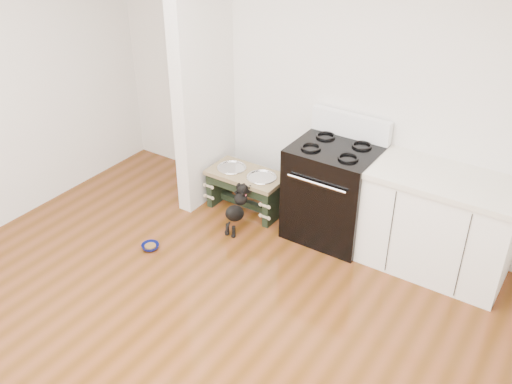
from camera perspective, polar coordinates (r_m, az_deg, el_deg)
name	(u,v)px	position (r m, az deg, el deg)	size (l,w,h in m)	color
ground	(161,366)	(4.32, -9.51, -16.81)	(5.00, 5.00, 0.00)	#4D2B0D
room_shell	(136,167)	(3.32, -11.89, 2.43)	(5.00, 5.00, 5.00)	silver
partition_wall	(203,73)	(5.59, -5.34, 11.79)	(0.15, 0.80, 2.70)	silver
oven_range	(333,190)	(5.31, 7.72, 0.17)	(0.76, 0.69, 1.14)	black
cabinet_run	(438,224)	(5.07, 17.72, -3.10)	(1.24, 0.64, 0.91)	white
dog_feeder	(246,184)	(5.72, -1.00, 0.83)	(0.77, 0.41, 0.44)	black
puppy	(237,207)	(5.42, -1.90, -1.54)	(0.14, 0.40, 0.47)	black
floor_bowl	(150,247)	(5.38, -10.52, -5.40)	(0.19, 0.19, 0.05)	#0C1254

